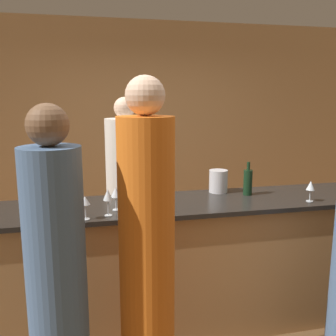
# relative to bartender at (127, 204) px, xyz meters

# --- Properties ---
(ground_plane) EXTENTS (14.00, 14.00, 0.00)m
(ground_plane) POSITION_rel_bartender_xyz_m (0.44, -0.71, -0.85)
(ground_plane) COLOR brown
(back_wall) EXTENTS (8.00, 0.06, 2.80)m
(back_wall) POSITION_rel_bartender_xyz_m (0.44, 1.54, 0.55)
(back_wall) COLOR #A37547
(back_wall) RESTS_ON ground_plane
(bar_counter) EXTENTS (3.35, 0.66, 1.04)m
(bar_counter) POSITION_rel_bartender_xyz_m (0.44, -0.71, -0.33)
(bar_counter) COLOR #B27F4C
(bar_counter) RESTS_ON ground_plane
(bartender) EXTENTS (0.37, 0.37, 1.84)m
(bartender) POSITION_rel_bartender_xyz_m (0.00, 0.00, 0.00)
(bartender) COLOR silver
(bartender) RESTS_ON ground_plane
(guest_0) EXTENTS (0.31, 0.31, 1.81)m
(guest_0) POSITION_rel_bartender_xyz_m (-0.53, -1.51, -0.00)
(guest_0) COLOR #4C6B93
(guest_0) RESTS_ON ground_plane
(guest_3) EXTENTS (0.31, 0.31, 1.95)m
(guest_3) POSITION_rel_bartender_xyz_m (-0.05, -1.46, 0.07)
(guest_3) COLOR orange
(guest_3) RESTS_ON ground_plane
(wine_bottle_0) EXTENTS (0.07, 0.07, 0.27)m
(wine_bottle_0) POSITION_rel_bartender_xyz_m (0.93, -0.62, 0.30)
(wine_bottle_0) COLOR black
(wine_bottle_0) RESTS_ON bar_counter
(ice_bucket) EXTENTS (0.16, 0.16, 0.19)m
(ice_bucket) POSITION_rel_bartender_xyz_m (0.73, -0.48, 0.29)
(ice_bucket) COLOR silver
(ice_bucket) RESTS_ON bar_counter
(wine_glass_0) EXTENTS (0.08, 0.08, 0.17)m
(wine_glass_0) POSITION_rel_bartender_xyz_m (0.09, -0.74, 0.32)
(wine_glass_0) COLOR silver
(wine_glass_0) RESTS_ON bar_counter
(wine_glass_1) EXTENTS (0.07, 0.07, 0.16)m
(wine_glass_1) POSITION_rel_bartender_xyz_m (1.32, -0.91, 0.31)
(wine_glass_1) COLOR silver
(wine_glass_1) RESTS_ON bar_counter
(wine_glass_3) EXTENTS (0.07, 0.07, 0.17)m
(wine_glass_3) POSITION_rel_bartender_xyz_m (-0.16, -0.81, 0.32)
(wine_glass_3) COLOR silver
(wine_glass_3) RESTS_ON bar_counter
(wine_glass_4) EXTENTS (0.07, 0.07, 0.19)m
(wine_glass_4) POSITION_rel_bartender_xyz_m (-0.22, -0.93, 0.33)
(wine_glass_4) COLOR silver
(wine_glass_4) RESTS_ON bar_counter
(wine_glass_5) EXTENTS (0.07, 0.07, 0.16)m
(wine_glass_5) POSITION_rel_bartender_xyz_m (-0.37, -0.98, 0.32)
(wine_glass_5) COLOR silver
(wine_glass_5) RESTS_ON bar_counter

